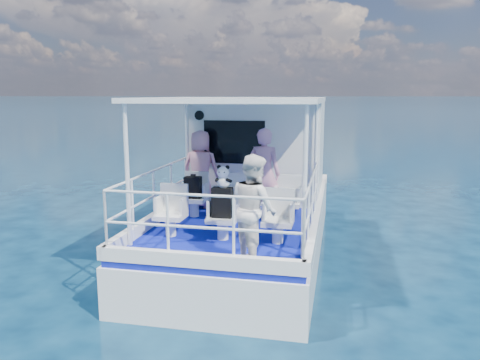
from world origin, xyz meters
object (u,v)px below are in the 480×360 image
backpack_center (222,202)px  panda (223,177)px  passenger_port_fwd (201,169)px  passenger_stbd_aft (254,208)px

backpack_center → panda: panda is taller
passenger_port_fwd → passenger_stbd_aft: passenger_port_fwd is taller
passenger_stbd_aft → panda: (-0.66, 0.86, 0.28)m
passenger_port_fwd → backpack_center: bearing=116.1°
backpack_center → panda: (0.02, 0.00, 0.42)m
backpack_center → passenger_stbd_aft: bearing=-51.7°
backpack_center → passenger_port_fwd: bearing=115.4°
passenger_stbd_aft → backpack_center: 1.10m
passenger_port_fwd → panda: (1.00, -2.06, 0.24)m
passenger_port_fwd → backpack_center: (0.98, -2.06, -0.19)m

